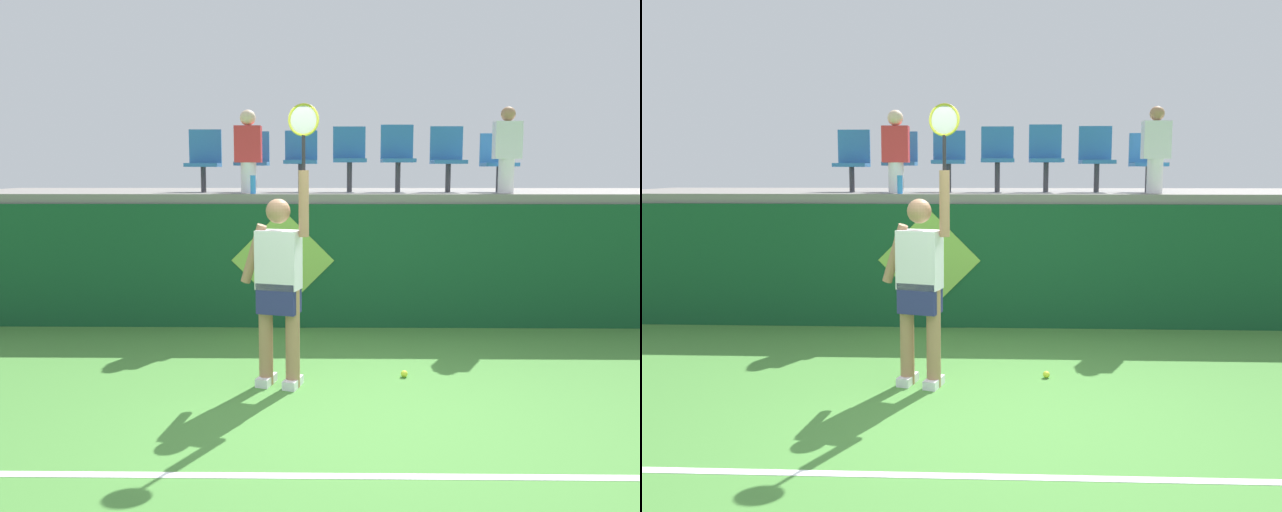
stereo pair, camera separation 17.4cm
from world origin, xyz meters
The scene contains 17 objects.
ground_plane centered at (0.00, 0.00, 0.00)m, with size 40.00×40.00×0.00m, color #478438.
court_back_wall centered at (0.00, 3.07, 0.77)m, with size 10.79×0.20×1.54m, color #144C28.
spectator_platform centered at (0.00, 4.37, 1.60)m, with size 10.79×2.69×0.12m, color gray.
court_baseline_stripe centered at (0.00, -1.02, 0.00)m, with size 9.71×0.08×0.01m, color white.
tennis_player centered at (-0.73, 0.76, 0.97)m, with size 0.73×0.36×2.53m.
tennis_ball centered at (0.44, 1.02, 0.03)m, with size 0.07×0.07×0.07m, color #D1E533.
water_bottle centered at (-1.23, 3.13, 1.78)m, with size 0.07×0.07×0.23m, color #338CE5.
stadium_chair_0 centered at (-1.98, 3.89, 2.12)m, with size 0.44×0.42×0.84m.
stadium_chair_1 centered at (-1.32, 3.89, 2.11)m, with size 0.44×0.42×0.81m.
stadium_chair_2 centered at (-0.66, 3.88, 2.13)m, with size 0.44×0.42×0.83m.
stadium_chair_3 centered at (-0.01, 3.89, 2.16)m, with size 0.44×0.42×0.88m.
stadium_chair_4 centered at (0.64, 3.89, 2.17)m, with size 0.44×0.42×0.90m.
stadium_chair_5 centered at (1.31, 3.89, 2.15)m, with size 0.44×0.42×0.88m.
stadium_chair_6 centered at (1.99, 3.89, 2.10)m, with size 0.44×0.42×0.79m.
spectator_0 centered at (-1.32, 3.44, 2.22)m, with size 0.34×0.20×1.06m.
spectator_1 centered at (1.99, 3.45, 2.23)m, with size 0.34×0.20×1.09m.
wall_signage_mount centered at (-0.85, 2.97, 0.00)m, with size 1.27×0.01×1.49m.
Camera 1 is at (-0.28, -5.02, 1.97)m, focal length 36.70 mm.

